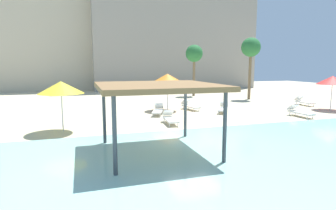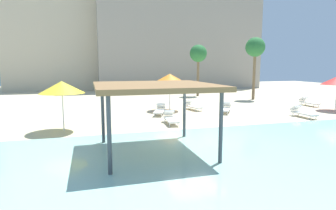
# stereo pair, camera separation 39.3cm
# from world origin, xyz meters

# --- Properties ---
(ground_plane) EXTENTS (80.00, 80.00, 0.00)m
(ground_plane) POSITION_xyz_m (0.00, 0.00, 0.00)
(ground_plane) COLOR beige
(lagoon_water) EXTENTS (44.00, 13.50, 0.04)m
(lagoon_water) POSITION_xyz_m (0.00, -5.25, 0.02)
(lagoon_water) COLOR #99D1C6
(lagoon_water) RESTS_ON ground
(shade_pavilion) EXTENTS (4.43, 4.43, 2.69)m
(shade_pavilion) POSITION_xyz_m (-2.30, -1.75, 2.52)
(shade_pavilion) COLOR #42474C
(shade_pavilion) RESTS_ON ground
(beach_umbrella_orange_0) EXTENTS (2.38, 2.38, 2.78)m
(beach_umbrella_orange_0) POSITION_xyz_m (1.18, 8.01, 2.45)
(beach_umbrella_orange_0) COLOR silver
(beach_umbrella_orange_0) RESTS_ON ground
(beach_umbrella_yellow_3) EXTENTS (2.26, 2.26, 2.59)m
(beach_umbrella_yellow_3) POSITION_xyz_m (-6.02, 3.07, 2.28)
(beach_umbrella_yellow_3) COLOR silver
(beach_umbrella_yellow_3) RESTS_ON ground
(lounge_chair_0) EXTENTS (1.56, 1.91, 0.74)m
(lounge_chair_0) POSITION_xyz_m (4.75, 5.85, 0.33)
(lounge_chair_0) COLOR white
(lounge_chair_0) RESTS_ON ground
(lounge_chair_1) EXTENTS (0.68, 1.92, 0.74)m
(lounge_chair_1) POSITION_xyz_m (13.20, 7.12, 0.33)
(lounge_chair_1) COLOR white
(lounge_chair_1) RESTS_ON ground
(lounge_chair_2) EXTENTS (1.27, 1.98, 0.74)m
(lounge_chair_2) POSITION_xyz_m (-0.02, 6.39, 0.33)
(lounge_chair_2) COLOR white
(lounge_chair_2) RESTS_ON ground
(lounge_chair_3) EXTENTS (0.70, 1.92, 0.74)m
(lounge_chair_3) POSITION_xyz_m (8.81, 2.89, 0.33)
(lounge_chair_3) COLOR white
(lounge_chair_3) RESTS_ON ground
(lounge_chair_4) EXTENTS (0.76, 1.94, 0.74)m
(lounge_chair_4) POSITION_xyz_m (-0.15, 3.29, 0.33)
(lounge_chair_4) COLOR white
(lounge_chair_4) RESTS_ON ground
(lounge_chair_5) EXTENTS (0.99, 1.98, 0.74)m
(lounge_chair_5) POSITION_xyz_m (2.91, 7.81, 0.33)
(lounge_chair_5) COLOR white
(lounge_chair_5) RESTS_ON ground
(palm_tree_1) EXTENTS (1.90, 1.90, 6.14)m
(palm_tree_1) POSITION_xyz_m (11.22, 12.30, 5.05)
(palm_tree_1) COLOR brown
(palm_tree_1) RESTS_ON ground
(palm_tree_2) EXTENTS (1.90, 1.90, 5.68)m
(palm_tree_2) POSITION_xyz_m (7.08, 16.88, 4.61)
(palm_tree_2) COLOR brown
(palm_tree_2) RESTS_ON ground
(hotel_block_0) EXTENTS (16.28, 11.12, 15.06)m
(hotel_block_0) POSITION_xyz_m (-7.23, 33.07, 7.53)
(hotel_block_0) COLOR beige
(hotel_block_0) RESTS_ON ground
(hotel_block_1) EXTENTS (23.73, 8.72, 15.52)m
(hotel_block_1) POSITION_xyz_m (8.50, 29.02, 7.76)
(hotel_block_1) COLOR #9E9384
(hotel_block_1) RESTS_ON ground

